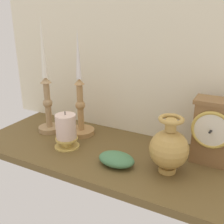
{
  "coord_description": "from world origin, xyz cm",
  "views": [
    {
      "loc": [
        34.15,
        -69.98,
        43.45
      ],
      "look_at": [
        -2.86,
        0.0,
        14.0
      ],
      "focal_mm": 43.47,
      "sensor_mm": 36.0,
      "label": 1
    }
  ],
  "objects_px": {
    "brass_vase_bulbous": "(169,148)",
    "pillar_candle_front": "(66,130)",
    "candlestick_tall_left": "(47,96)",
    "mantel_clock": "(212,131)",
    "candlestick_tall_center": "(80,108)"
  },
  "relations": [
    {
      "from": "brass_vase_bulbous",
      "to": "pillar_candle_front",
      "type": "distance_m",
      "value": 0.35
    },
    {
      "from": "candlestick_tall_left",
      "to": "candlestick_tall_center",
      "type": "bearing_deg",
      "value": 15.63
    },
    {
      "from": "candlestick_tall_left",
      "to": "candlestick_tall_center",
      "type": "relative_size",
      "value": 1.1
    },
    {
      "from": "candlestick_tall_left",
      "to": "candlestick_tall_center",
      "type": "distance_m",
      "value": 0.13
    },
    {
      "from": "mantel_clock",
      "to": "candlestick_tall_left",
      "type": "distance_m",
      "value": 0.59
    },
    {
      "from": "candlestick_tall_left",
      "to": "brass_vase_bulbous",
      "type": "relative_size",
      "value": 2.51
    },
    {
      "from": "mantel_clock",
      "to": "candlestick_tall_center",
      "type": "bearing_deg",
      "value": -178.47
    },
    {
      "from": "candlestick_tall_center",
      "to": "pillar_candle_front",
      "type": "bearing_deg",
      "value": -82.3
    },
    {
      "from": "mantel_clock",
      "to": "pillar_candle_front",
      "type": "relative_size",
      "value": 1.56
    },
    {
      "from": "brass_vase_bulbous",
      "to": "pillar_candle_front",
      "type": "bearing_deg",
      "value": -178.21
    },
    {
      "from": "candlestick_tall_left",
      "to": "mantel_clock",
      "type": "bearing_deg",
      "value": 4.58
    },
    {
      "from": "candlestick_tall_center",
      "to": "brass_vase_bulbous",
      "type": "bearing_deg",
      "value": -15.23
    },
    {
      "from": "candlestick_tall_left",
      "to": "brass_vase_bulbous",
      "type": "height_order",
      "value": "candlestick_tall_left"
    },
    {
      "from": "mantel_clock",
      "to": "pillar_candle_front",
      "type": "bearing_deg",
      "value": -164.65
    },
    {
      "from": "candlestick_tall_center",
      "to": "pillar_candle_front",
      "type": "height_order",
      "value": "candlestick_tall_center"
    }
  ]
}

